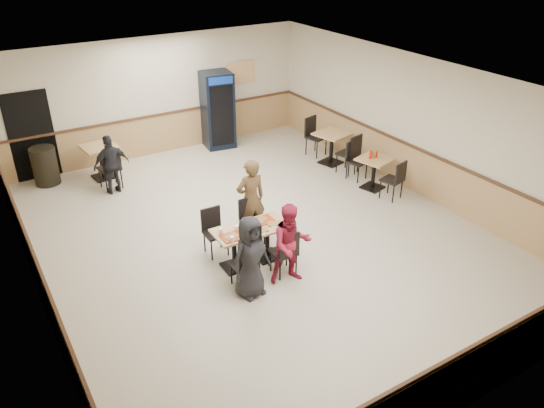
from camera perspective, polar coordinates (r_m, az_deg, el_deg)
ground at (r=10.40m, az=-1.60°, el=-3.30°), size 10.00×10.00×0.00m
room_shell at (r=12.92m, az=-0.50°, el=6.10°), size 10.00×10.00×10.00m
main_table at (r=9.35m, az=-2.28°, el=-3.85°), size 1.35×0.71×0.71m
main_chairs at (r=9.35m, az=-2.54°, el=-4.05°), size 1.23×1.59×0.90m
diner_woman_left at (r=8.46m, az=-2.34°, el=-5.74°), size 0.76×0.57×1.42m
diner_woman_right at (r=8.76m, az=2.06°, el=-4.33°), size 0.81×0.70×1.44m
diner_man_opposite at (r=9.98m, az=-2.30°, el=0.53°), size 0.60×0.41×1.60m
lone_diner at (r=12.26m, az=-16.88°, el=4.09°), size 0.82×0.38×1.36m
tabletop_clutter at (r=9.15m, az=-2.45°, el=-2.69°), size 1.17×0.60×0.12m
side_table_near at (r=12.21m, az=10.92°, el=3.76°), size 0.84×0.84×0.73m
side_table_near_chair_south at (r=11.84m, az=12.78°, el=2.64°), size 0.53×0.53×0.93m
side_table_near_chair_north at (r=12.62m, az=9.16°, el=4.62°), size 0.53×0.53×0.93m
side_table_far at (r=13.37m, az=6.43°, el=6.51°), size 0.92×0.92×0.81m
side_table_far_chair_south at (r=12.92m, az=8.17°, el=5.48°), size 0.58×0.58×1.02m
side_table_far_chair_north at (r=13.86m, az=4.80°, el=7.26°), size 0.58×0.58×1.02m
condiment_caddy at (r=12.10m, az=10.80°, el=5.26°), size 0.23×0.06×0.20m
back_table at (r=13.13m, az=-17.93°, el=4.86°), size 0.83×0.83×0.81m
back_table_chair_lone at (r=12.56m, az=-17.12°, el=3.80°), size 0.52×0.52×1.02m
pepsi_cooler at (r=14.33m, az=-5.88°, el=10.03°), size 0.86×0.86×2.01m
trash_bin at (r=13.31m, az=-23.23°, el=3.78°), size 0.56×0.56×0.89m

